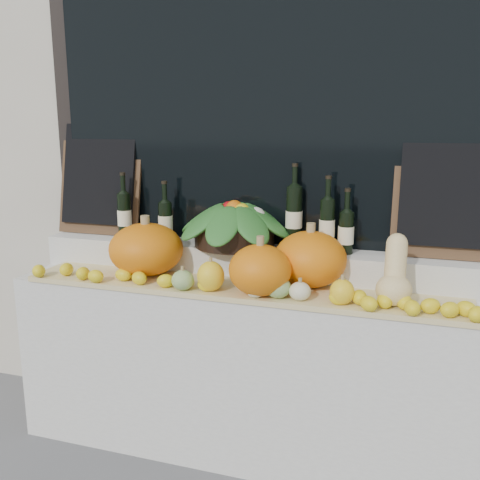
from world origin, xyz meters
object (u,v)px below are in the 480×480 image
(pumpkin_right, at_px, (310,259))
(produce_bowl, at_px, (235,223))
(butternut_squash, at_px, (395,276))
(pumpkin_left, at_px, (146,249))
(wine_bottle_tall, at_px, (294,216))

(pumpkin_right, relative_size, produce_bowl, 0.55)
(produce_bowl, bearing_deg, butternut_squash, -18.90)
(pumpkin_left, relative_size, pumpkin_right, 1.09)
(butternut_squash, distance_m, produce_bowl, 0.86)
(butternut_squash, height_order, wine_bottle_tall, wine_bottle_tall)
(pumpkin_right, bearing_deg, wine_bottle_tall, 122.11)
(butternut_squash, xyz_separation_m, wine_bottle_tall, (-0.51, 0.33, 0.17))
(produce_bowl, distance_m, wine_bottle_tall, 0.30)
(pumpkin_right, xyz_separation_m, wine_bottle_tall, (-0.12, 0.19, 0.16))
(produce_bowl, bearing_deg, pumpkin_left, -153.47)
(produce_bowl, bearing_deg, pumpkin_right, -18.88)
(pumpkin_left, distance_m, wine_bottle_tall, 0.76)
(pumpkin_right, bearing_deg, butternut_squash, -18.91)
(pumpkin_left, bearing_deg, wine_bottle_tall, 19.74)
(pumpkin_left, distance_m, pumpkin_right, 0.82)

